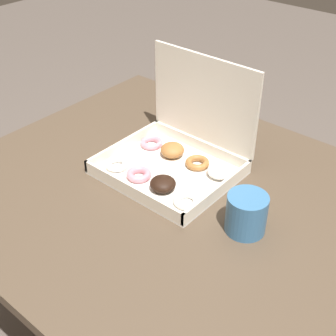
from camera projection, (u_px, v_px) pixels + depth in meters
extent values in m
cube|color=#4C3D2D|center=(164.00, 192.00, 1.20)|extent=(1.06, 0.94, 0.03)
cylinder|color=#4C3D2D|center=(142.00, 165.00, 1.92)|extent=(0.06, 0.06, 0.68)
cube|color=silver|center=(168.00, 172.00, 1.24)|extent=(0.33, 0.29, 0.01)
cube|color=beige|center=(131.00, 191.00, 1.14)|extent=(0.33, 0.01, 0.03)
cube|color=beige|center=(200.00, 145.00, 1.32)|extent=(0.33, 0.01, 0.03)
cube|color=beige|center=(124.00, 145.00, 1.32)|extent=(0.01, 0.29, 0.03)
cube|color=beige|center=(219.00, 191.00, 1.14)|extent=(0.01, 0.29, 0.03)
cube|color=beige|center=(204.00, 99.00, 1.24)|extent=(0.33, 0.01, 0.25)
torus|color=white|center=(117.00, 164.00, 1.25)|extent=(0.07, 0.07, 0.02)
torus|color=pink|center=(139.00, 174.00, 1.21)|extent=(0.07, 0.07, 0.02)
ellipsoid|color=black|center=(163.00, 184.00, 1.16)|extent=(0.07, 0.07, 0.04)
torus|color=white|center=(187.00, 201.00, 1.12)|extent=(0.07, 0.07, 0.02)
torus|color=pink|center=(151.00, 143.00, 1.34)|extent=(0.07, 0.07, 0.02)
ellipsoid|color=#9E6633|center=(172.00, 150.00, 1.29)|extent=(0.07, 0.07, 0.04)
torus|color=#9E6633|center=(197.00, 163.00, 1.26)|extent=(0.07, 0.07, 0.02)
ellipsoid|color=white|center=(220.00, 171.00, 1.21)|extent=(0.07, 0.07, 0.03)
cylinder|color=teal|center=(247.00, 213.00, 1.04)|extent=(0.09, 0.09, 0.09)
cylinder|color=black|center=(249.00, 198.00, 1.01)|extent=(0.08, 0.08, 0.01)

